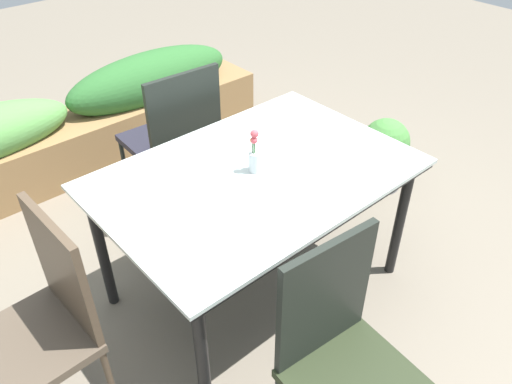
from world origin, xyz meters
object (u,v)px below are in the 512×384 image
(dining_table, at_px, (256,183))
(planter_box, at_px, (74,127))
(chair_end_left, at_px, (43,320))
(flower_vase, at_px, (255,156))
(chair_far_side, at_px, (175,135))
(potted_plant, at_px, (384,153))
(chair_near_left, at_px, (343,353))

(dining_table, height_order, planter_box, dining_table)
(chair_end_left, relative_size, flower_vase, 4.54)
(chair_far_side, height_order, potted_plant, chair_far_side)
(flower_vase, xyz_separation_m, planter_box, (-0.19, 1.76, -0.53))
(chair_near_left, bearing_deg, chair_far_side, -98.35)
(dining_table, distance_m, planter_box, 1.82)
(chair_far_side, relative_size, flower_vase, 4.56)
(dining_table, distance_m, chair_far_side, 0.86)
(chair_far_side, height_order, chair_near_left, chair_far_side)
(chair_far_side, distance_m, chair_near_left, 1.75)
(dining_table, bearing_deg, chair_near_left, -110.94)
(chair_near_left, xyz_separation_m, flower_vase, (0.33, 0.86, 0.29))
(flower_vase, distance_m, planter_box, 1.85)
(chair_end_left, xyz_separation_m, chair_near_left, (0.76, -0.85, -0.01))
(dining_table, bearing_deg, chair_end_left, 179.85)
(chair_near_left, xyz_separation_m, potted_plant, (1.63, 1.01, -0.30))
(chair_end_left, relative_size, chair_far_side, 1.00)
(chair_end_left, bearing_deg, chair_far_side, -56.32)
(dining_table, relative_size, potted_plant, 2.92)
(flower_vase, bearing_deg, planter_box, 96.06)
(chair_end_left, distance_m, flower_vase, 1.13)
(chair_end_left, distance_m, chair_far_side, 1.45)
(chair_end_left, bearing_deg, potted_plant, -88.27)
(dining_table, height_order, flower_vase, flower_vase)
(chair_far_side, relative_size, chair_near_left, 1.00)
(chair_far_side, distance_m, planter_box, 1.00)
(potted_plant, bearing_deg, chair_end_left, -176.34)
(flower_vase, height_order, potted_plant, flower_vase)
(dining_table, height_order, chair_far_side, chair_far_side)
(dining_table, relative_size, chair_far_side, 1.47)
(flower_vase, relative_size, potted_plant, 0.44)
(dining_table, xyz_separation_m, flower_vase, (0.00, 0.01, 0.15))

